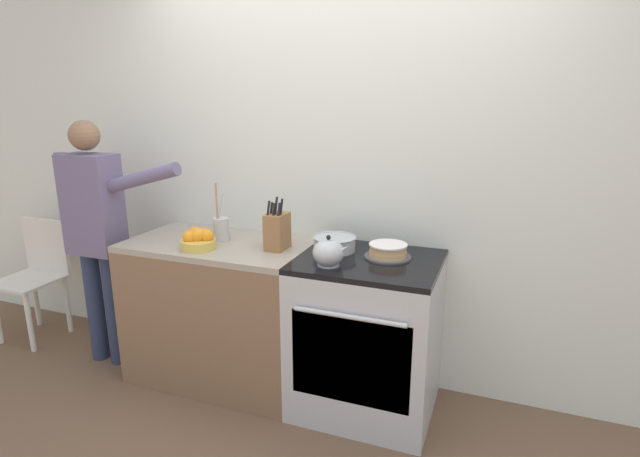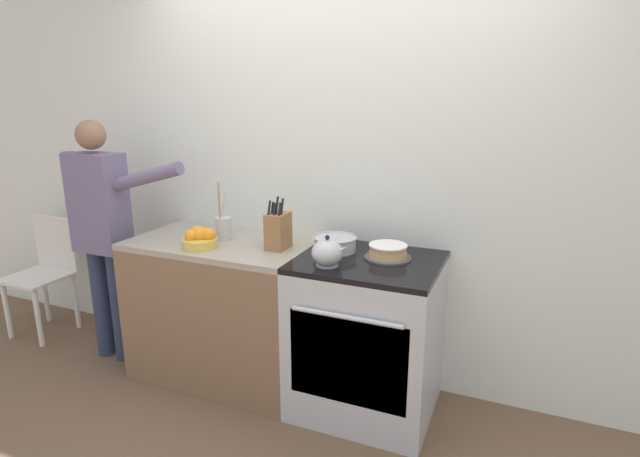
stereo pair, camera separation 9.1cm
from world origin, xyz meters
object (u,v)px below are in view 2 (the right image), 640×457
at_px(tea_kettle, 328,253).
at_px(person_baker, 102,222).
at_px(layer_cake, 388,252).
at_px(dining_chair, 47,267).
at_px(stove_range, 366,335).
at_px(utensil_crock, 224,227).
at_px(knife_block, 278,230).
at_px(fruit_bowl, 200,238).
at_px(mixing_bowl, 335,244).

relative_size(tea_kettle, person_baker, 0.12).
relative_size(layer_cake, dining_chair, 0.29).
bearing_deg(dining_chair, tea_kettle, 15.25).
bearing_deg(stove_range, tea_kettle, -133.55).
height_order(stove_range, dining_chair, stove_range).
bearing_deg(person_baker, stove_range, 8.47).
distance_m(layer_cake, dining_chair, 2.61).
xyz_separation_m(stove_range, tea_kettle, (-0.16, -0.17, 0.51)).
xyz_separation_m(layer_cake, dining_chair, (-2.58, -0.03, -0.43)).
xyz_separation_m(tea_kettle, person_baker, (-1.57, 0.06, -0.01)).
distance_m(stove_range, person_baker, 1.81).
xyz_separation_m(tea_kettle, utensil_crock, (-0.76, 0.21, 0.01)).
bearing_deg(utensil_crock, dining_chair, -179.75).
relative_size(tea_kettle, dining_chair, 0.23).
xyz_separation_m(knife_block, fruit_bowl, (-0.42, -0.15, -0.05)).
bearing_deg(dining_chair, knife_block, 19.13).
distance_m(tea_kettle, mixing_bowl, 0.25).
distance_m(layer_cake, utensil_crock, 1.01).
height_order(stove_range, layer_cake, layer_cake).
bearing_deg(layer_cake, knife_block, -173.80).
relative_size(stove_range, tea_kettle, 4.48).
bearing_deg(fruit_bowl, stove_range, 9.33).
bearing_deg(person_baker, fruit_bowl, 1.69).
height_order(stove_range, person_baker, person_baker).
distance_m(mixing_bowl, utensil_crock, 0.70).
xyz_separation_m(stove_range, dining_chair, (-2.49, 0.03, 0.05)).
bearing_deg(mixing_bowl, knife_block, -165.11).
height_order(tea_kettle, fruit_bowl, tea_kettle).
relative_size(layer_cake, tea_kettle, 1.27).
xyz_separation_m(utensil_crock, person_baker, (-0.82, -0.15, -0.02)).
relative_size(stove_range, layer_cake, 3.53).
relative_size(mixing_bowl, fruit_bowl, 1.23).
height_order(mixing_bowl, dining_chair, mixing_bowl).
relative_size(knife_block, person_baker, 0.19).
bearing_deg(fruit_bowl, tea_kettle, -1.11).
bearing_deg(dining_chair, mixing_bowl, 21.36).
bearing_deg(knife_block, dining_chair, 178.99).
relative_size(knife_block, dining_chair, 0.35).
distance_m(tea_kettle, person_baker, 1.58).
bearing_deg(utensil_crock, mixing_bowl, 3.38).
bearing_deg(fruit_bowl, dining_chair, 173.18).
height_order(stove_range, knife_block, knife_block).
distance_m(knife_block, dining_chair, 2.02).
bearing_deg(dining_chair, person_baker, 9.36).
distance_m(knife_block, utensil_crock, 0.39).
bearing_deg(stove_range, person_baker, -176.18).
relative_size(layer_cake, knife_block, 0.83).
relative_size(person_baker, dining_chair, 1.85).
xyz_separation_m(tea_kettle, fruit_bowl, (-0.79, 0.02, -0.02)).
xyz_separation_m(layer_cake, fruit_bowl, (-1.04, -0.22, 0.02)).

